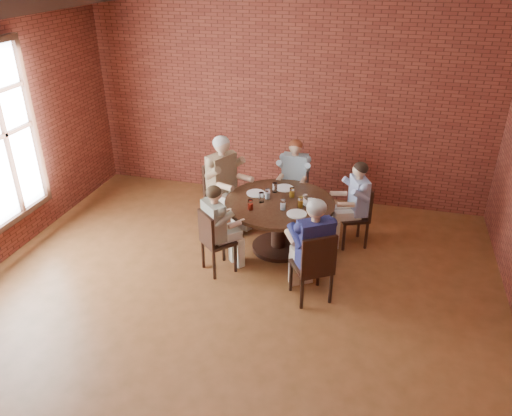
% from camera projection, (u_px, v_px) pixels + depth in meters
% --- Properties ---
extents(floor, '(7.00, 7.00, 0.00)m').
position_uv_depth(floor, '(219.00, 322.00, 5.68)').
color(floor, brown).
rests_on(floor, ground).
extents(ceiling, '(7.00, 7.00, 0.00)m').
position_uv_depth(ceiling, '(205.00, 0.00, 4.12)').
color(ceiling, silver).
rests_on(ceiling, wall_back).
extents(wall_back, '(7.00, 0.00, 7.00)m').
position_uv_depth(wall_back, '(287.00, 97.00, 7.90)').
color(wall_back, brown).
rests_on(wall_back, ground).
extents(dining_table, '(1.49, 1.49, 0.75)m').
position_uv_depth(dining_table, '(279.00, 216.00, 6.83)').
color(dining_table, black).
rests_on(dining_table, floor).
extents(chair_a, '(0.51, 0.51, 0.89)m').
position_uv_depth(chair_a, '(358.00, 213.00, 7.00)').
color(chair_a, black).
rests_on(chair_a, floor).
extents(diner_a, '(0.73, 0.67, 1.25)m').
position_uv_depth(diner_a, '(354.00, 205.00, 6.92)').
color(diner_a, '#395294').
rests_on(diner_a, floor).
extents(chair_b, '(0.40, 0.40, 0.90)m').
position_uv_depth(chair_b, '(294.00, 187.00, 7.76)').
color(chair_b, black).
rests_on(chair_b, floor).
extents(diner_b, '(0.49, 0.60, 1.27)m').
position_uv_depth(diner_b, '(294.00, 180.00, 7.63)').
color(diner_b, '#97B4C1').
rests_on(diner_b, floor).
extents(chair_c, '(0.63, 0.63, 0.98)m').
position_uv_depth(chair_c, '(221.00, 192.00, 7.52)').
color(chair_c, black).
rests_on(chair_c, floor).
extents(diner_c, '(0.89, 0.83, 1.41)m').
position_uv_depth(diner_c, '(225.00, 183.00, 7.38)').
color(diner_c, brown).
rests_on(diner_c, floor).
extents(chair_d, '(0.53, 0.53, 0.87)m').
position_uv_depth(chair_d, '(214.00, 240.00, 6.37)').
color(chair_d, black).
rests_on(chair_d, floor).
extents(diner_d, '(0.72, 0.73, 1.22)m').
position_uv_depth(diner_d, '(218.00, 229.00, 6.34)').
color(diner_d, gray).
rests_on(diner_d, floor).
extents(chair_e, '(0.59, 0.59, 0.94)m').
position_uv_depth(chair_e, '(314.00, 265.00, 5.80)').
color(chair_e, black).
rests_on(chair_e, floor).
extents(diner_e, '(0.79, 0.83, 1.33)m').
position_uv_depth(diner_e, '(312.00, 250.00, 5.80)').
color(diner_e, '#1C1F50').
rests_on(diner_e, floor).
extents(plate_a, '(0.26, 0.26, 0.01)m').
position_uv_depth(plate_a, '(311.00, 202.00, 6.69)').
color(plate_a, white).
rests_on(plate_a, dining_table).
extents(plate_b, '(0.26, 0.26, 0.01)m').
position_uv_depth(plate_b, '(284.00, 188.00, 7.09)').
color(plate_b, white).
rests_on(plate_b, dining_table).
extents(plate_c, '(0.26, 0.26, 0.01)m').
position_uv_depth(plate_c, '(256.00, 193.00, 6.94)').
color(plate_c, white).
rests_on(plate_c, dining_table).
extents(plate_d, '(0.26, 0.26, 0.01)m').
position_uv_depth(plate_d, '(297.00, 214.00, 6.40)').
color(plate_d, white).
rests_on(plate_d, dining_table).
extents(glass_a, '(0.07, 0.07, 0.14)m').
position_uv_depth(glass_a, '(305.00, 200.00, 6.62)').
color(glass_a, white).
rests_on(glass_a, dining_table).
extents(glass_b, '(0.07, 0.07, 0.14)m').
position_uv_depth(glass_b, '(292.00, 193.00, 6.81)').
color(glass_b, white).
rests_on(glass_b, dining_table).
extents(glass_c, '(0.07, 0.07, 0.14)m').
position_uv_depth(glass_c, '(275.00, 188.00, 6.96)').
color(glass_c, white).
rests_on(glass_c, dining_table).
extents(glass_d, '(0.07, 0.07, 0.14)m').
position_uv_depth(glass_d, '(268.00, 194.00, 6.78)').
color(glass_d, white).
rests_on(glass_d, dining_table).
extents(glass_e, '(0.07, 0.07, 0.14)m').
position_uv_depth(glass_e, '(261.00, 197.00, 6.68)').
color(glass_e, white).
rests_on(glass_e, dining_table).
extents(glass_f, '(0.07, 0.07, 0.14)m').
position_uv_depth(glass_f, '(250.00, 205.00, 6.49)').
color(glass_f, white).
rests_on(glass_f, dining_table).
extents(glass_g, '(0.07, 0.07, 0.14)m').
position_uv_depth(glass_g, '(283.00, 205.00, 6.49)').
color(glass_g, white).
rests_on(glass_g, dining_table).
extents(glass_h, '(0.07, 0.07, 0.14)m').
position_uv_depth(glass_h, '(301.00, 202.00, 6.55)').
color(glass_h, white).
rests_on(glass_h, dining_table).
extents(smartphone, '(0.11, 0.16, 0.01)m').
position_uv_depth(smartphone, '(302.00, 213.00, 6.42)').
color(smartphone, black).
rests_on(smartphone, dining_table).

